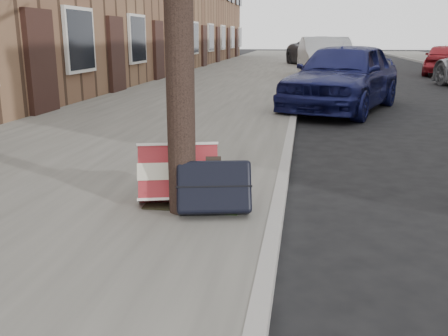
% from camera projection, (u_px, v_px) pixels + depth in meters
% --- Properties ---
extents(near_sidewalk, '(5.00, 70.00, 0.12)m').
position_uv_depth(near_sidewalk, '(232.00, 79.00, 18.16)').
color(near_sidewalk, slate).
rests_on(near_sidewalk, ground).
extents(dirt_patch, '(0.85, 0.85, 0.02)m').
position_uv_depth(dirt_patch, '(199.00, 196.00, 4.72)').
color(dirt_patch, black).
rests_on(dirt_patch, near_sidewalk).
extents(suitcase_red, '(0.78, 0.55, 0.55)m').
position_uv_depth(suitcase_red, '(178.00, 173.00, 4.51)').
color(suitcase_red, maroon).
rests_on(suitcase_red, near_sidewalk).
extents(suitcase_navy, '(0.69, 0.49, 0.49)m').
position_uv_depth(suitcase_navy, '(214.00, 187.00, 4.20)').
color(suitcase_navy, black).
rests_on(suitcase_navy, near_sidewalk).
extents(car_near_front, '(3.14, 4.72, 1.49)m').
position_uv_depth(car_near_front, '(343.00, 76.00, 10.86)').
color(car_near_front, '#14174E').
rests_on(car_near_front, ground).
extents(car_near_mid, '(2.14, 4.89, 1.56)m').
position_uv_depth(car_near_mid, '(325.00, 59.00, 18.22)').
color(car_near_mid, '#B6BABE').
rests_on(car_near_mid, ground).
extents(car_near_back, '(4.27, 6.18, 1.57)m').
position_uv_depth(car_near_back, '(324.00, 52.00, 25.41)').
color(car_near_back, '#3E3E44').
rests_on(car_near_back, ground).
extents(car_far_back, '(2.47, 4.08, 1.30)m').
position_uv_depth(car_far_back, '(444.00, 59.00, 20.73)').
color(car_far_back, maroon).
rests_on(car_far_back, ground).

